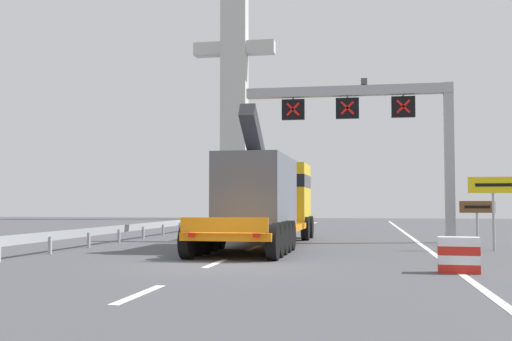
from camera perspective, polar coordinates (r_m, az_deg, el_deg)
ground at (r=18.05m, az=-2.67°, el=-8.51°), size 112.00×112.00×0.00m
lane_markings at (r=33.83m, az=2.53°, el=-5.91°), size 0.20×46.54×0.01m
edge_line_right at (r=29.69m, az=14.34°, el=-6.23°), size 0.20×63.00×0.01m
overhead_lane_gantry at (r=29.07m, az=11.11°, el=4.70°), size 9.55×0.90×7.40m
heavy_haul_truck_orange at (r=26.71m, az=1.07°, el=-2.44°), size 3.08×14.08×5.30m
exit_sign_yellow at (r=24.71m, az=20.70°, el=-1.94°), size 1.80×0.15×2.71m
tourist_info_sign_brown at (r=27.78m, az=19.39°, el=-3.54°), size 1.43×0.15×1.83m
crash_barrier_striped at (r=16.63m, az=17.87°, el=-7.29°), size 1.03×0.57×0.90m
guardrail_left at (r=31.31m, az=-10.27°, el=-5.09°), size 0.13×27.72×0.76m
bridge_pylon_distant at (r=70.15m, az=-1.97°, el=8.38°), size 9.00×2.00×30.31m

